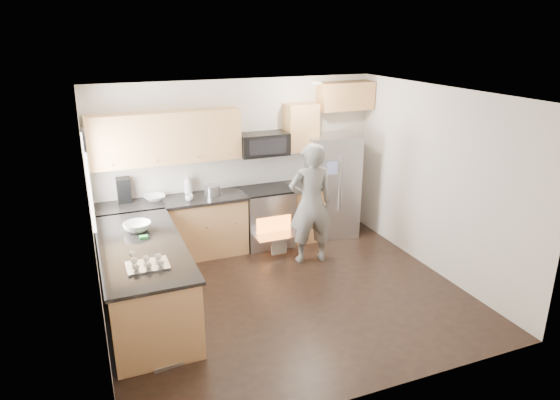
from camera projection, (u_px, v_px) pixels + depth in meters
name	position (u px, v px, depth m)	size (l,w,h in m)	color
ground	(287.00, 296.00, 6.52)	(4.50, 4.50, 0.00)	black
room_shell	(284.00, 172.00, 5.97)	(4.54, 4.04, 2.62)	beige
back_cabinet_run	(207.00, 192.00, 7.53)	(4.45, 0.64, 2.50)	tan
peninsula	(145.00, 280.00, 5.96)	(0.96, 2.36, 1.03)	tan
stove_range	(266.00, 204.00, 7.90)	(0.76, 0.97, 1.79)	#B7B7BC
refrigerator	(331.00, 185.00, 8.26)	(0.93, 0.78, 1.69)	#B7B7BC
person	(311.00, 204.00, 7.23)	(0.66, 0.43, 1.80)	gray
dish_rack	(174.00, 347.00, 5.32)	(0.59, 0.49, 0.34)	#B7B7BC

